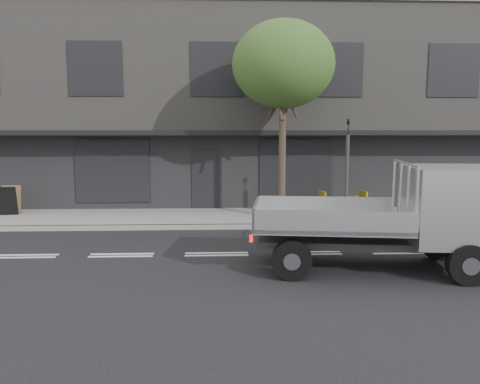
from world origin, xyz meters
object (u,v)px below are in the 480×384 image
at_px(construction_barrier, 344,203).
at_px(flatbed_ute, 429,209).
at_px(traffic_light_pole, 347,176).
at_px(sandwich_board, 7,201).
at_px(street_tree, 283,65).

bearing_deg(construction_barrier, flatbed_ute, -87.57).
bearing_deg(construction_barrier, traffic_light_pole, -102.65).
bearing_deg(construction_barrier, sandwich_board, 177.66).
distance_m(flatbed_ute, construction_barrier, 6.15).
xyz_separation_m(traffic_light_pole, construction_barrier, (0.27, 1.19, -1.06)).
relative_size(construction_barrier, sandwich_board, 1.54).
height_order(street_tree, flatbed_ute, street_tree).
relative_size(street_tree, traffic_light_pole, 1.93).
xyz_separation_m(flatbed_ute, construction_barrier, (-0.26, 6.09, -0.81)).
distance_m(construction_barrier, sandwich_board, 11.90).
bearing_deg(street_tree, traffic_light_pole, -23.03).
height_order(street_tree, sandwich_board, street_tree).
relative_size(street_tree, construction_barrier, 4.25).
bearing_deg(flatbed_ute, sandwich_board, 159.25).
xyz_separation_m(flatbed_ute, sandwich_board, (-12.15, 6.58, -0.73)).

